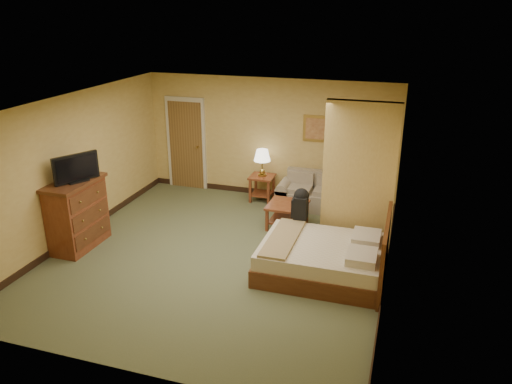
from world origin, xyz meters
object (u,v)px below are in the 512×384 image
at_px(coffee_table, 287,210).
at_px(bed, 325,258).
at_px(loveseat, 313,197).
at_px(dresser, 77,214).

height_order(coffee_table, bed, bed).
distance_m(loveseat, bed, 2.76).
bearing_deg(bed, loveseat, 105.15).
height_order(coffee_table, dresser, dresser).
distance_m(loveseat, dresser, 4.67).
distance_m(coffee_table, dresser, 3.80).
xyz_separation_m(loveseat, bed, (0.72, -2.67, 0.04)).
xyz_separation_m(loveseat, dresser, (-3.58, -2.98, 0.37)).
distance_m(loveseat, coffee_table, 1.13).
distance_m(coffee_table, bed, 1.87).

